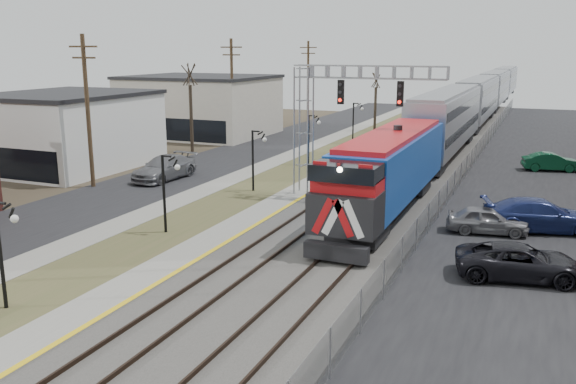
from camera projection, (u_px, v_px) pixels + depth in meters
The scene contains 20 objects.
street_west at pixel (208, 164), 48.79m from camera, with size 7.00×120.00×0.04m, color black.
sidewalk at pixel (258, 168), 47.08m from camera, with size 2.00×120.00×0.08m, color gray.
grass_median at pixel (294, 172), 45.94m from camera, with size 4.00×120.00×0.06m, color #454B28.
platform at pixel (332, 173), 44.78m from camera, with size 2.00×120.00×0.24m, color gray.
ballast_bed at pixel (399, 179), 42.89m from camera, with size 8.00×120.00×0.20m, color #595651.
platform_edge at pixel (343, 173), 44.42m from camera, with size 0.24×120.00×0.01m, color gold.
track_near at pixel (371, 175), 43.61m from camera, with size 1.58×120.00×0.15m.
track_far at pixel (420, 179), 42.28m from camera, with size 1.58×120.00×0.15m.
train at pixel (480, 99), 75.27m from camera, with size 3.00×108.65×5.33m.
signal_gantry at pixel (330, 108), 36.40m from camera, with size 9.00×1.07×8.15m.
lampposts at pixel (167, 193), 30.51m from camera, with size 0.14×62.14×4.00m.
utility_poles at pixel (88, 112), 39.82m from camera, with size 0.28×80.28×10.00m.
fence at pixel (461, 174), 41.14m from camera, with size 0.04×120.00×1.60m, color gray.
buildings_west at pixel (7, 139), 42.03m from camera, with size 14.00×67.00×7.00m.
bare_trees at pixel (218, 125), 52.12m from camera, with size 12.30×42.30×5.95m.
car_lot_c at pixel (520, 263), 24.41m from camera, with size 2.33×5.06×1.41m, color black.
car_lot_d at pixel (540, 216), 30.81m from camera, with size 2.30×5.67×1.64m, color navy.
car_lot_e at pixel (487, 221), 30.45m from camera, with size 1.60×3.99×1.36m, color slate.
car_lot_f at pixel (551, 162), 46.05m from camera, with size 1.45×4.15×1.37m, color #0D4328.
car_street_b at pixel (164, 168), 43.03m from camera, with size 2.30×5.67×1.64m, color slate.
Camera 1 is at (13.15, -6.68, 9.07)m, focal length 38.00 mm.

